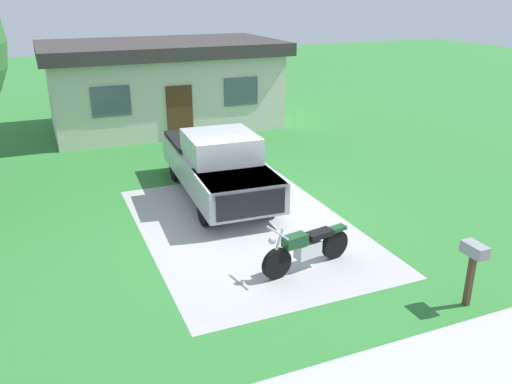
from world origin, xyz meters
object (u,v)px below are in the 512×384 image
mailbox (473,258)px  motorcycle (306,248)px  pickup_truck (217,163)px  neighbor_house (163,84)px

mailbox → motorcycle: bearing=131.4°
motorcycle → pickup_truck: pickup_truck is taller
pickup_truck → mailbox: pickup_truck is taller
pickup_truck → neighbor_house: 8.67m
neighbor_house → motorcycle: bearing=-91.0°
neighbor_house → mailbox: bearing=-83.2°
motorcycle → pickup_truck: 4.77m
motorcycle → pickup_truck: (-0.35, 4.73, 0.48)m
mailbox → neighbor_house: 15.86m
neighbor_house → pickup_truck: bearing=-93.9°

